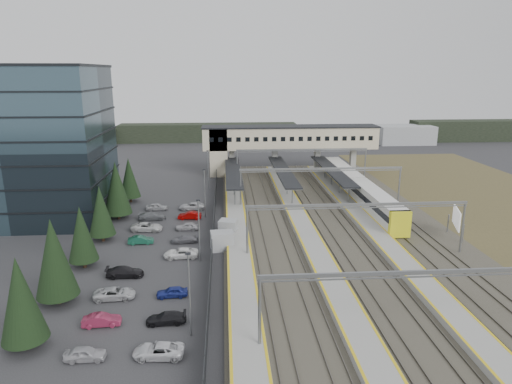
{
  "coord_description": "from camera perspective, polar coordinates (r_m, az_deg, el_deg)",
  "views": [
    {
      "loc": [
        -4.7,
        -61.98,
        23.2
      ],
      "look_at": [
        0.4,
        10.46,
        4.0
      ],
      "focal_mm": 32.0,
      "sensor_mm": 36.0,
      "label": 1
    }
  ],
  "objects": [
    {
      "name": "office_building",
      "position": [
        81.08,
        -26.82,
        5.42
      ],
      "size": [
        24.3,
        18.3,
        24.3
      ],
      "color": "#324853",
      "rests_on": "ground"
    },
    {
      "name": "rail_corridor",
      "position": [
        72.17,
        7.42,
        -3.83
      ],
      "size": [
        34.0,
        90.0,
        0.92
      ],
      "color": "#39362D",
      "rests_on": "ground"
    },
    {
      "name": "relay_cabin_near",
      "position": [
        61.61,
        -4.26,
        -6.1
      ],
      "size": [
        3.23,
        2.52,
        2.5
      ],
      "color": "#96989B",
      "rests_on": "ground"
    },
    {
      "name": "billboard",
      "position": [
        70.99,
        23.77,
        -3.08
      ],
      "size": [
        1.79,
        5.14,
        4.43
      ],
      "color": "slate",
      "rests_on": "ground"
    },
    {
      "name": "fence",
      "position": [
        70.59,
        -5.3,
        -3.59
      ],
      "size": [
        0.08,
        90.0,
        2.0
      ],
      "color": "#26282B",
      "rests_on": "ground"
    },
    {
      "name": "gantries",
      "position": [
        69.27,
        10.05,
        0.2
      ],
      "size": [
        28.4,
        62.28,
        7.17
      ],
      "color": "slate",
      "rests_on": "ground"
    },
    {
      "name": "ground",
      "position": [
        66.35,
        0.29,
        -5.66
      ],
      "size": [
        220.0,
        220.0,
        0.0
      ],
      "primitive_type": "plane",
      "color": "#2B2B2D",
      "rests_on": "ground"
    },
    {
      "name": "conifer_row",
      "position": [
        63.36,
        -19.71,
        -2.94
      ],
      "size": [
        4.42,
        49.82,
        9.5
      ],
      "color": "black",
      "rests_on": "ground"
    },
    {
      "name": "car_park",
      "position": [
        61.42,
        -12.13,
        -7.13
      ],
      "size": [
        10.65,
        44.59,
        1.29
      ],
      "color": "#A9A8AE",
      "rests_on": "ground"
    },
    {
      "name": "relay_cabin_far",
      "position": [
        66.82,
        -3.48,
        -4.47
      ],
      "size": [
        3.02,
        2.73,
        2.33
      ],
      "color": "#96989B",
      "rests_on": "ground"
    },
    {
      "name": "treeline_far",
      "position": [
        158.17,
        6.44,
        7.36
      ],
      "size": [
        170.0,
        19.0,
        7.0
      ],
      "color": "black",
      "rests_on": "ground"
    },
    {
      "name": "canopies",
      "position": [
        91.8,
        3.39,
        2.66
      ],
      "size": [
        23.1,
        30.0,
        3.28
      ],
      "color": "black",
      "rests_on": "ground"
    },
    {
      "name": "train",
      "position": [
        86.78,
        12.63,
        0.44
      ],
      "size": [
        3.07,
        42.62,
        3.86
      ],
      "color": "silver",
      "rests_on": "ground"
    },
    {
      "name": "footbridge",
      "position": [
        105.82,
        2.76,
        6.5
      ],
      "size": [
        40.4,
        6.4,
        11.2
      ],
      "color": "#C1B593",
      "rests_on": "ground"
    },
    {
      "name": "lampposts",
      "position": [
        66.07,
        -6.73,
        -1.89
      ],
      "size": [
        0.5,
        53.25,
        8.07
      ],
      "color": "slate",
      "rests_on": "ground"
    }
  ]
}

